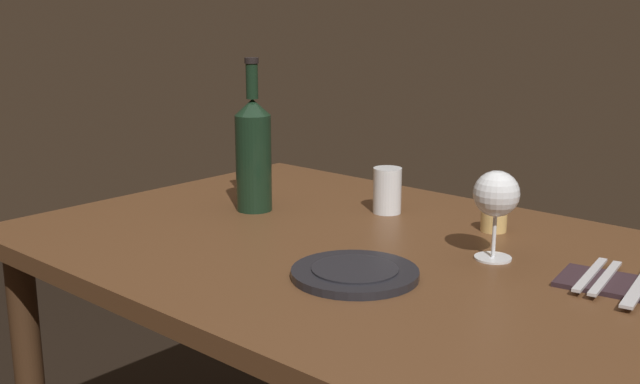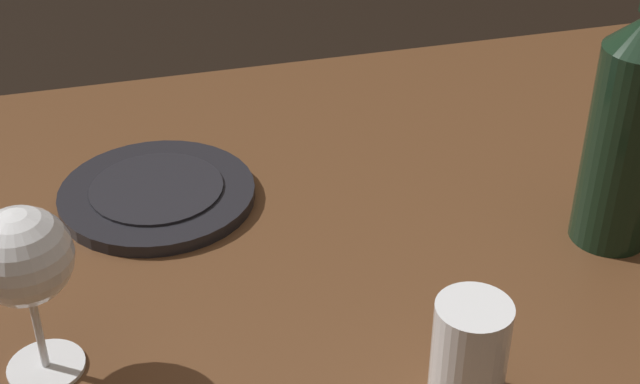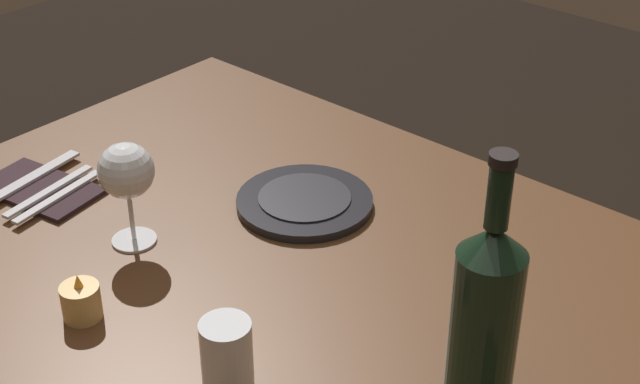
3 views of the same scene
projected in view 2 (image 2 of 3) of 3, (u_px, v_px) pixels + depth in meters
name	position (u px, v px, depth m)	size (l,w,h in m)	color
dining_table	(293.00, 329.00, 0.96)	(1.30, 0.90, 0.74)	#56351E
wine_glass_left	(23.00, 260.00, 0.72)	(0.08, 0.08, 0.16)	white
wine_bottle	(629.00, 126.00, 0.88)	(0.08, 0.08, 0.33)	black
water_tumbler	(469.00, 360.00, 0.73)	(0.06, 0.06, 0.10)	white
dinner_plate	(157.00, 194.00, 1.00)	(0.21, 0.21, 0.02)	black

